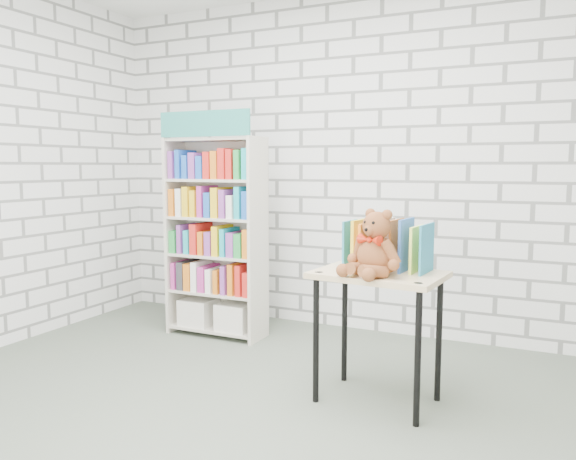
% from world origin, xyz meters
% --- Properties ---
extents(ground, '(4.50, 4.50, 0.00)m').
position_xyz_m(ground, '(0.00, 0.00, 0.00)').
color(ground, '#4F584A').
rests_on(ground, ground).
extents(room_shell, '(4.52, 4.02, 2.81)m').
position_xyz_m(room_shell, '(0.00, 0.00, 1.78)').
color(room_shell, silver).
rests_on(room_shell, ground).
extents(bookshelf, '(0.80, 0.31, 1.80)m').
position_xyz_m(bookshelf, '(-0.93, 1.36, 0.82)').
color(bookshelf, beige).
rests_on(bookshelf, ground).
extents(display_table, '(0.77, 0.57, 0.77)m').
position_xyz_m(display_table, '(0.63, 0.62, 0.66)').
color(display_table, tan).
rests_on(display_table, ground).
extents(table_books, '(0.52, 0.27, 0.30)m').
position_xyz_m(table_books, '(0.65, 0.74, 0.92)').
color(table_books, teal).
rests_on(table_books, display_table).
extents(teddy_bear, '(0.34, 0.33, 0.37)m').
position_xyz_m(teddy_bear, '(0.64, 0.51, 0.92)').
color(teddy_bear, brown).
rests_on(teddy_bear, display_table).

